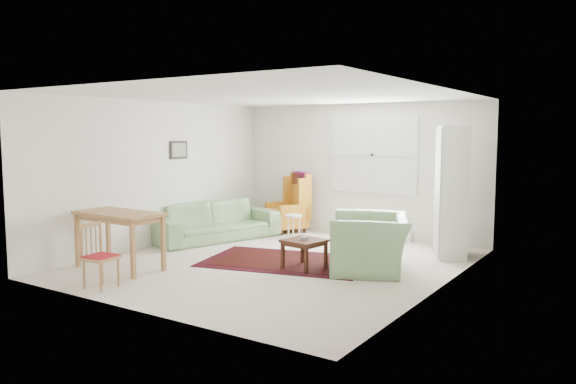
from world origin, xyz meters
The scene contains 10 objects.
room centered at (0.02, 0.21, 1.26)m, with size 5.04×5.54×2.51m.
rug centered at (0.06, 0.15, 0.01)m, with size 2.44×1.57×0.02m, color black, non-canonical shape.
sofa centered at (-1.99, 0.90, 0.48)m, with size 2.37×0.93×0.96m, color #7CA16B.
armchair centered at (1.38, 0.33, 0.48)m, with size 1.23×1.07×0.96m, color #7CA16B.
wingback_chair centered at (-1.35, 2.33, 0.59)m, with size 0.68×0.72×1.18m, color orange, non-canonical shape.
coffee_table centered at (0.53, -0.08, 0.22)m, with size 0.53×0.53×0.43m, color #421F14, non-canonical shape.
stool centered at (-0.88, 1.84, 0.22)m, with size 0.33×0.33×0.44m, color white, non-canonical shape.
cabinet centered at (2.03, 1.93, 1.03)m, with size 0.43×0.83×2.06m, color silver, non-canonical shape.
desk centered at (-1.68, -1.55, 0.42)m, with size 1.31×0.66×0.83m, color #AA7744, non-canonical shape.
desk_chair centered at (-1.08, -2.35, 0.41)m, with size 0.36×0.36×0.82m, color #AA7744, non-canonical shape.
Camera 1 is at (4.69, -6.85, 1.95)m, focal length 35.00 mm.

